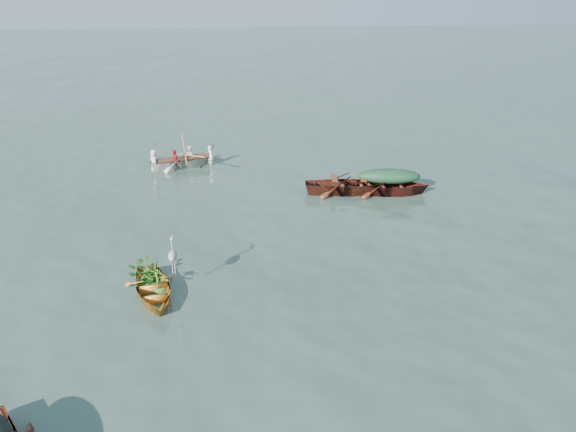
# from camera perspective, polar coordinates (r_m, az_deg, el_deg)

# --- Properties ---
(ground) EXTENTS (140.00, 140.00, 0.00)m
(ground) POSITION_cam_1_polar(r_m,az_deg,el_deg) (14.17, -1.31, -6.88)
(ground) COLOR #364C41
(ground) RESTS_ON ground
(yellow_dinghy) EXTENTS (1.90, 3.03, 0.73)m
(yellow_dinghy) POSITION_cam_1_polar(r_m,az_deg,el_deg) (14.04, -13.51, -7.90)
(yellow_dinghy) COLOR orange
(yellow_dinghy) RESTS_ON ground
(green_tarp_boat) EXTENTS (4.08, 1.77, 0.89)m
(green_tarp_boat) POSITION_cam_1_polar(r_m,az_deg,el_deg) (20.04, 10.09, 2.24)
(green_tarp_boat) COLOR #521B13
(green_tarp_boat) RESTS_ON ground
(open_wooden_boat) EXTENTS (4.26, 1.67, 0.96)m
(open_wooden_boat) POSITION_cam_1_polar(r_m,az_deg,el_deg) (19.90, 6.07, 2.32)
(open_wooden_boat) COLOR #532114
(open_wooden_boat) RESTS_ON ground
(rowed_boat) EXTENTS (3.72, 2.07, 0.81)m
(rowed_boat) POSITION_cam_1_polar(r_m,az_deg,el_deg) (22.88, -10.57, 4.91)
(rowed_boat) COLOR silver
(rowed_boat) RESTS_ON ground
(green_tarp_cover) EXTENTS (2.24, 0.97, 0.52)m
(green_tarp_cover) POSITION_cam_1_polar(r_m,az_deg,el_deg) (19.80, 10.24, 4.14)
(green_tarp_cover) COLOR #193E23
(green_tarp_cover) RESTS_ON green_tarp_boat
(thwart_benches) EXTENTS (2.14, 0.96, 0.04)m
(thwart_benches) POSITION_cam_1_polar(r_m,az_deg,el_deg) (19.72, 6.13, 3.66)
(thwart_benches) COLOR #552513
(thwart_benches) RESTS_ON open_wooden_boat
(heron) EXTENTS (0.37, 0.46, 0.92)m
(heron) POSITION_cam_1_polar(r_m,az_deg,el_deg) (13.74, -11.60, -4.49)
(heron) COLOR #9D9FA6
(heron) RESTS_ON yellow_dinghy
(dinghy_weeds) EXTENTS (0.91, 1.05, 0.60)m
(dinghy_weeds) POSITION_cam_1_polar(r_m,az_deg,el_deg) (14.20, -13.98, -4.48)
(dinghy_weeds) COLOR #22681B
(dinghy_weeds) RESTS_ON yellow_dinghy
(rowers) EXTENTS (2.67, 1.65, 0.76)m
(rowers) POSITION_cam_1_polar(r_m,az_deg,el_deg) (22.64, -10.72, 6.79)
(rowers) COLOR white
(rowers) RESTS_ON rowed_boat
(oars) EXTENTS (1.34, 2.66, 0.06)m
(oars) POSITION_cam_1_polar(r_m,az_deg,el_deg) (22.74, -10.65, 5.95)
(oars) COLOR #A4763E
(oars) RESTS_ON rowed_boat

